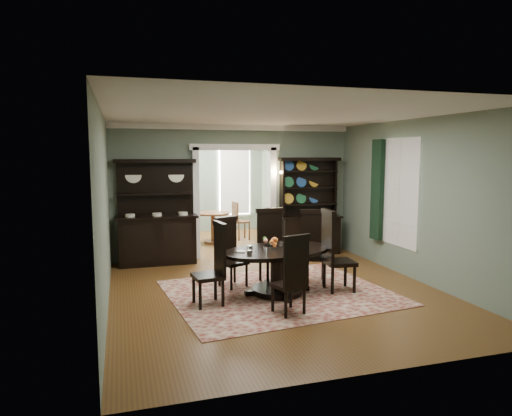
{
  "coord_description": "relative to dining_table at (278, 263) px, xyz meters",
  "views": [
    {
      "loc": [
        -2.51,
        -7.11,
        2.36
      ],
      "look_at": [
        -0.21,
        0.6,
        1.39
      ],
      "focal_mm": 32.0,
      "sensor_mm": 36.0,
      "label": 1
    }
  ],
  "objects": [
    {
      "name": "dining_table",
      "position": [
        0.0,
        0.0,
        0.0
      ],
      "size": [
        2.18,
        2.18,
        0.77
      ],
      "rotation": [
        0.0,
        0.0,
        0.25
      ],
      "color": "black",
      "rests_on": "rug"
    },
    {
      "name": "centerpiece",
      "position": [
        -0.09,
        0.1,
        0.29
      ],
      "size": [
        1.19,
        0.77,
        0.2
      ],
      "color": "silver",
      "rests_on": "dining_table"
    },
    {
      "name": "parlor",
      "position": [
        0.02,
        5.56,
        0.98
      ],
      "size": [
        3.51,
        3.5,
        3.01
      ],
      "color": "brown",
      "rests_on": "ground"
    },
    {
      "name": "chair_near",
      "position": [
        -0.14,
        -1.05,
        0.1
      ],
      "size": [
        0.54,
        0.53,
        1.21
      ],
      "rotation": [
        0.0,
        0.0,
        0.27
      ],
      "color": "black",
      "rests_on": "rug"
    },
    {
      "name": "parlor_chair_right",
      "position": [
        0.61,
        4.9,
        0.03
      ],
      "size": [
        0.46,
        0.45,
        1.05
      ],
      "rotation": [
        0.0,
        0.0,
        -1.42
      ],
      "color": "#593219",
      "rests_on": "parlor_floor"
    },
    {
      "name": "chair_end_left",
      "position": [
        -1.13,
        -0.24,
        0.15
      ],
      "size": [
        0.51,
        0.53,
        1.3
      ],
      "rotation": [
        0.0,
        0.0,
        1.69
      ],
      "color": "black",
      "rests_on": "rug"
    },
    {
      "name": "chair_end_right",
      "position": [
        0.95,
        -0.14,
        0.21
      ],
      "size": [
        0.54,
        0.57,
        1.42
      ],
      "rotation": [
        0.0,
        0.0,
        -1.66
      ],
      "color": "black",
      "rests_on": "rug"
    },
    {
      "name": "room",
      "position": [
        0.02,
        0.07,
        1.04
      ],
      "size": [
        5.51,
        6.01,
        3.01
      ],
      "color": "brown",
      "rests_on": "ground"
    },
    {
      "name": "chair_far_mid",
      "position": [
        0.14,
        0.75,
        0.18
      ],
      "size": [
        0.53,
        0.51,
        1.36
      ],
      "rotation": [
        0.0,
        0.0,
        3.2
      ],
      "color": "black",
      "rests_on": "rug"
    },
    {
      "name": "doorway_trim",
      "position": [
        0.02,
        3.03,
        1.08
      ],
      "size": [
        2.08,
        0.25,
        2.57
      ],
      "color": "white",
      "rests_on": "floor"
    },
    {
      "name": "rug",
      "position": [
        0.04,
        0.02,
        -0.53
      ],
      "size": [
        3.9,
        3.37,
        0.01
      ],
      "primitive_type": "cube",
      "rotation": [
        0.0,
        0.0,
        0.11
      ],
      "color": "maroon",
      "rests_on": "floor"
    },
    {
      "name": "right_window",
      "position": [
        2.71,
        0.96,
        1.07
      ],
      "size": [
        0.15,
        1.47,
        2.12
      ],
      "color": "white",
      "rests_on": "wall_right"
    },
    {
      "name": "wall_sconce",
      "position": [
        0.97,
        2.88,
        1.36
      ],
      "size": [
        0.27,
        0.21,
        0.21
      ],
      "color": "#BA7031",
      "rests_on": "back_wall_right"
    },
    {
      "name": "sideboard",
      "position": [
        -1.77,
        2.77,
        0.25
      ],
      "size": [
        1.7,
        0.6,
        2.24
      ],
      "rotation": [
        0.0,
        0.0,
        -0.0
      ],
      "color": "black",
      "rests_on": "floor"
    },
    {
      "name": "chair_far_left",
      "position": [
        -0.67,
        0.7,
        0.12
      ],
      "size": [
        0.59,
        0.58,
        1.24
      ],
      "rotation": [
        0.0,
        0.0,
        3.57
      ],
      "color": "black",
      "rests_on": "rug"
    },
    {
      "name": "welsh_dresser",
      "position": [
        1.77,
        2.78,
        0.29
      ],
      "size": [
        1.49,
        0.65,
        2.27
      ],
      "rotation": [
        0.0,
        0.0,
        -0.08
      ],
      "color": "black",
      "rests_on": "floor"
    },
    {
      "name": "chair_far_right",
      "position": [
        0.9,
        0.56,
        0.16
      ],
      "size": [
        0.63,
        0.62,
        1.32
      ],
      "rotation": [
        0.0,
        0.0,
        2.74
      ],
      "color": "black",
      "rests_on": "rug"
    },
    {
      "name": "parlor_table",
      "position": [
        -0.18,
        4.62,
        0.0
      ],
      "size": [
        0.88,
        0.88,
        0.82
      ],
      "color": "#593219",
      "rests_on": "parlor_floor"
    },
    {
      "name": "parlor_chair_left",
      "position": [
        -0.63,
        4.94,
        -0.06
      ],
      "size": [
        0.41,
        0.4,
        0.89
      ],
      "rotation": [
        0.0,
        0.0,
        1.26
      ],
      "color": "#593219",
      "rests_on": "parlor_floor"
    }
  ]
}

